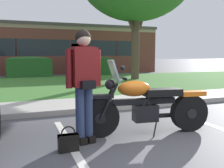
# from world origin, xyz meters

# --- Properties ---
(ground_plane) EXTENTS (140.00, 140.00, 0.00)m
(ground_plane) POSITION_xyz_m (0.00, 0.00, 0.00)
(ground_plane) COLOR #4C4C51
(curb_strip) EXTENTS (60.00, 0.20, 0.12)m
(curb_strip) POSITION_xyz_m (0.00, 3.05, 0.06)
(curb_strip) COLOR #B7B2A8
(curb_strip) RESTS_ON ground
(concrete_walk) EXTENTS (60.00, 1.50, 0.08)m
(concrete_walk) POSITION_xyz_m (0.00, 3.90, 0.04)
(concrete_walk) COLOR #B7B2A8
(concrete_walk) RESTS_ON ground
(grass_lawn) EXTENTS (60.00, 8.27, 0.06)m
(grass_lawn) POSITION_xyz_m (0.00, 8.78, 0.03)
(grass_lawn) COLOR #3D752D
(grass_lawn) RESTS_ON ground
(stall_stripe_0) EXTENTS (0.25, 4.40, 0.01)m
(stall_stripe_0) POSITION_xyz_m (-1.48, 0.20, 0.00)
(stall_stripe_0) COLOR silver
(stall_stripe_0) RESTS_ON ground
(motorcycle) EXTENTS (2.24, 0.82, 1.26)m
(motorcycle) POSITION_xyz_m (-0.06, 1.08, 0.49)
(motorcycle) COLOR black
(motorcycle) RESTS_ON ground
(rider_person) EXTENTS (0.57, 0.34, 1.70)m
(rider_person) POSITION_xyz_m (-1.23, 1.06, 0.99)
(rider_person) COLOR black
(rider_person) RESTS_ON ground
(handbag) EXTENTS (0.28, 0.13, 0.36)m
(handbag) POSITION_xyz_m (-1.54, 0.77, 0.14)
(handbag) COLOR black
(handbag) RESTS_ON ground
(hedge_center_left) EXTENTS (2.54, 0.90, 1.24)m
(hedge_center_left) POSITION_xyz_m (-1.17, 13.18, 0.65)
(hedge_center_left) COLOR #235623
(hedge_center_left) RESTS_ON ground
(hedge_center_right) EXTENTS (2.79, 0.90, 1.24)m
(hedge_center_right) POSITION_xyz_m (2.59, 13.18, 0.65)
(hedge_center_right) COLOR #235623
(hedge_center_right) RESTS_ON ground
(brick_building) EXTENTS (20.70, 9.46, 3.50)m
(brick_building) POSITION_xyz_m (-1.81, 19.71, 1.75)
(brick_building) COLOR brown
(brick_building) RESTS_ON ground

